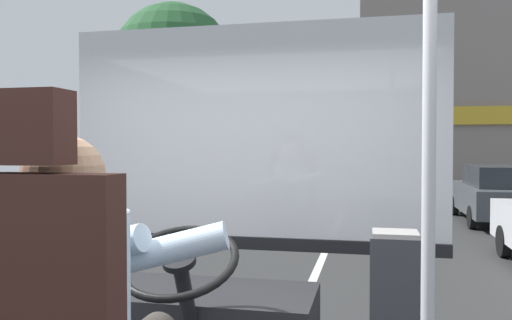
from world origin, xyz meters
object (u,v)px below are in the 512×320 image
(bus_driver, at_px, (76,302))
(handrail_pole, at_px, (429,171))
(parked_car_charcoal, at_px, (504,194))
(fare_box, at_px, (395,314))

(bus_driver, distance_m, handrail_pole, 1.15)
(handrail_pole, height_order, parked_car_charcoal, handrail_pole)
(fare_box, bearing_deg, parked_car_charcoal, 74.52)
(handrail_pole, distance_m, fare_box, 0.98)
(bus_driver, distance_m, parked_car_charcoal, 12.77)
(handrail_pole, distance_m, parked_car_charcoal, 12.10)
(handrail_pole, bearing_deg, fare_box, 95.88)
(handrail_pole, xyz_separation_m, parked_car_charcoal, (2.97, 11.68, -1.04))
(handrail_pole, bearing_deg, parked_car_charcoal, 75.72)
(fare_box, distance_m, parked_car_charcoal, 11.41)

